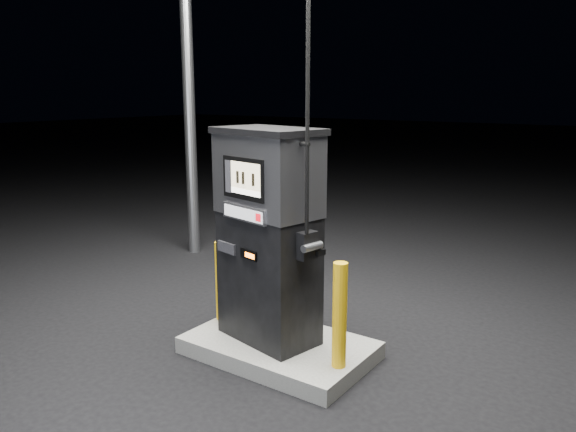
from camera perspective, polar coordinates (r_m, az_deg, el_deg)
The scene contains 5 objects.
ground at distance 5.19m, azimuth -0.89°, elevation -13.96°, with size 80.00×80.00×0.00m, color black.
pump_island at distance 5.16m, azimuth -0.89°, elevation -13.21°, with size 1.60×1.00×0.15m, color #60605B.
fuel_dispenser at distance 4.85m, azimuth -1.99°, elevation -1.85°, with size 1.08×0.73×3.88m.
bollard_left at distance 5.46m, azimuth -6.84°, elevation -6.56°, with size 0.10×0.10×0.77m, color #F0B10D.
bollard_right at distance 4.52m, azimuth 5.26°, elevation -10.03°, with size 0.12×0.12×0.87m, color #F0B10D.
Camera 1 is at (2.73, -3.76, 2.31)m, focal length 35.00 mm.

